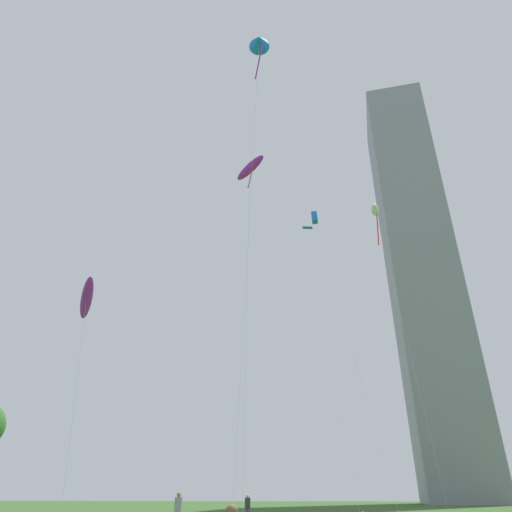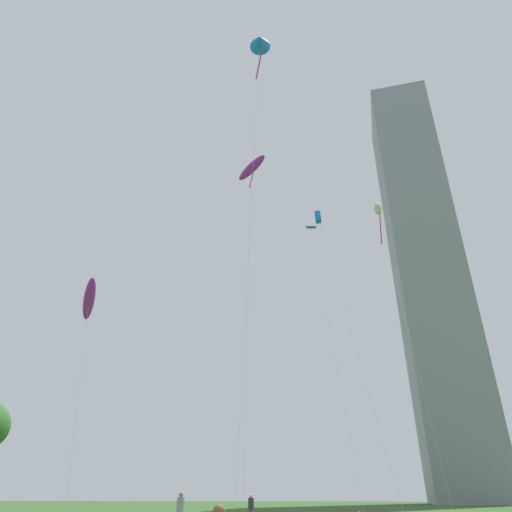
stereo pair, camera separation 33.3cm
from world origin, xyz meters
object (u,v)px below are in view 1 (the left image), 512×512
person_standing_2 (248,506)px  kite_flying_3 (250,168)px  kite_flying_4 (308,230)px  kite_flying_1 (87,298)px  kite_flying_5 (259,42)px  person_standing_1 (178,508)px  kite_flying_2 (375,211)px  kite_flying_0 (315,218)px  distant_highrise_0 (420,269)px

person_standing_2 → kite_flying_3: bearing=155.1°
kite_flying_4 → person_standing_2: bearing=-111.8°
kite_flying_1 → kite_flying_5: kite_flying_5 is taller
kite_flying_1 → kite_flying_4: kite_flying_4 is taller
kite_flying_1 → person_standing_1: bearing=7.7°
person_standing_2 → kite_flying_2: bearing=-118.0°
kite_flying_4 → kite_flying_3: bearing=-102.3°
kite_flying_0 → kite_flying_1: size_ratio=2.34×
kite_flying_2 → kite_flying_3: size_ratio=1.04×
kite_flying_3 → person_standing_1: bearing=-168.8°
kite_flying_1 → kite_flying_3: kite_flying_3 is taller
distant_highrise_0 → person_standing_2: bearing=-108.4°
kite_flying_4 → distant_highrise_0: size_ratio=0.31×
person_standing_1 → kite_flying_3: kite_flying_3 is taller
kite_flying_0 → distant_highrise_0: size_ratio=0.32×
distant_highrise_0 → kite_flying_3: bearing=-105.6°
kite_flying_5 → kite_flying_4: bearing=81.8°
person_standing_2 → kite_flying_4: size_ratio=0.05×
kite_flying_0 → kite_flying_5: (-4.56, -23.81, 2.02)m
kite_flying_1 → kite_flying_4: 33.54m
kite_flying_2 → person_standing_2: bearing=-176.3°
kite_flying_1 → distant_highrise_0: distant_highrise_0 is taller
kite_flying_3 → kite_flying_5: kite_flying_5 is taller
kite_flying_0 → kite_flying_1: 33.05m
kite_flying_4 → kite_flying_5: size_ratio=0.92×
person_standing_2 → kite_flying_1: kite_flying_1 is taller
person_standing_2 → kite_flying_1: 18.02m
person_standing_2 → kite_flying_2: size_ratio=0.07×
kite_flying_4 → distant_highrise_0: 67.35m
person_standing_1 → kite_flying_2: bearing=140.9°
person_standing_2 → kite_flying_0: bearing=-59.4°
kite_flying_1 → kite_flying_4: (15.31, 23.62, 18.23)m
kite_flying_0 → kite_flying_4: bearing=115.1°
kite_flying_2 → kite_flying_5: (-9.60, -12.06, 8.91)m
kite_flying_2 → distant_highrise_0: (23.01, 70.73, 27.06)m
kite_flying_3 → distant_highrise_0: (33.70, 79.14, 27.90)m
person_standing_2 → kite_flying_1: size_ratio=0.12×
kite_flying_1 → kite_flying_5: (11.60, -1.99, 20.87)m
person_standing_2 → kite_flying_1: bearing=102.5°
person_standing_1 → kite_flying_1: size_ratio=0.13×
person_standing_1 → kite_flying_3: size_ratio=0.07×
kite_flying_1 → kite_flying_3: size_ratio=0.57×
kite_flying_4 → kite_flying_2: bearing=-66.5°
person_standing_1 → kite_flying_5: (4.76, -2.92, 32.90)m
kite_flying_4 → kite_flying_0: bearing=-64.9°
person_standing_2 → distant_highrise_0: distant_highrise_0 is taller
distant_highrise_0 → kite_flying_4: bearing=-109.4°
person_standing_2 → kite_flying_3: (0.91, -7.66, 23.20)m
kite_flying_5 → distant_highrise_0: bearing=68.5°
person_standing_2 → kite_flying_3: kite_flying_3 is taller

